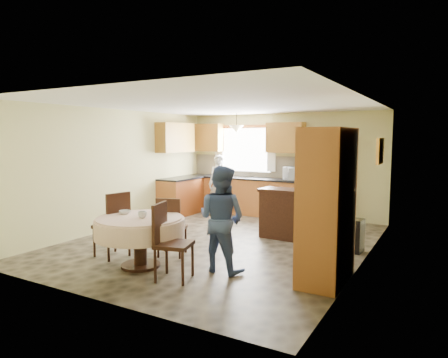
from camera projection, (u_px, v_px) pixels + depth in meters
floor at (221, 242)px, 7.35m from camera, size 5.00×6.00×0.01m
ceiling at (221, 104)px, 7.08m from camera, size 5.00×6.00×0.01m
wall_back at (282, 165)px, 9.81m from camera, size 5.00×0.02×2.50m
wall_front at (91, 195)px, 4.62m from camera, size 5.00×0.02×2.50m
wall_left at (119, 169)px, 8.44m from camera, size 0.02×6.00×2.50m
wall_right at (365, 182)px, 5.99m from camera, size 0.02×6.00×2.50m
window at (245, 150)px, 10.25m from camera, size 1.40×0.03×1.10m
curtain_left at (219, 147)px, 10.57m from camera, size 0.22×0.02×1.15m
curtain_right at (271, 148)px, 9.83m from camera, size 0.22×0.02×1.15m
base_cab_back at (245, 196)px, 10.05m from camera, size 3.30×0.60×0.88m
counter_back at (245, 178)px, 10.00m from camera, size 3.30×0.64×0.04m
base_cab_left at (181, 197)px, 9.94m from camera, size 0.60×1.20×0.88m
counter_left at (180, 179)px, 9.89m from camera, size 0.64×1.20×0.04m
backsplash at (250, 166)px, 10.22m from camera, size 3.30×0.02×0.55m
wall_cab_left at (207, 138)px, 10.60m from camera, size 0.85×0.33×0.72m
wall_cab_right at (286, 138)px, 9.52m from camera, size 0.90×0.33×0.72m
wall_cab_side at (175, 138)px, 9.85m from camera, size 0.33×1.20×0.72m
oven_tower at (324, 176)px, 8.99m from camera, size 0.66×0.62×2.12m
oven_upper at (321, 168)px, 8.70m from camera, size 0.56×0.01×0.45m
oven_lower at (320, 191)px, 8.75m from camera, size 0.56×0.01×0.45m
pendant at (236, 129)px, 9.78m from camera, size 0.36×0.36×0.18m
sideboard at (293, 216)px, 7.51m from camera, size 1.27×0.57×0.89m
space_heater at (350, 235)px, 6.72m from camera, size 0.44×0.33×0.56m
cupboard at (327, 206)px, 5.26m from camera, size 0.54×1.07×2.04m
dining_table at (140, 228)px, 5.89m from camera, size 1.32×1.32×0.75m
chair_left at (114, 222)px, 6.34m from camera, size 0.53×0.53×1.06m
chair_back at (170, 224)px, 6.41m from camera, size 0.53×0.53×0.96m
chair_right at (168, 238)px, 5.38m from camera, size 0.55×0.55×1.04m
framed_picture at (380, 151)px, 7.33m from camera, size 0.06×0.58×0.48m
microwave at (297, 174)px, 9.27m from camera, size 0.63×0.48×0.31m
person_sink at (219, 185)px, 9.92m from camera, size 0.59×0.43×1.49m
person_dining at (222, 219)px, 5.70m from camera, size 0.78×0.62×1.52m
bowl_sideboard at (276, 190)px, 7.64m from camera, size 0.25×0.25×0.06m
bottle_sideboard at (306, 185)px, 7.33m from camera, size 0.17×0.17×0.33m
cup_table at (142, 215)px, 5.80m from camera, size 0.16×0.16×0.10m
bowl_table at (125, 212)px, 6.12m from camera, size 0.19×0.19×0.05m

